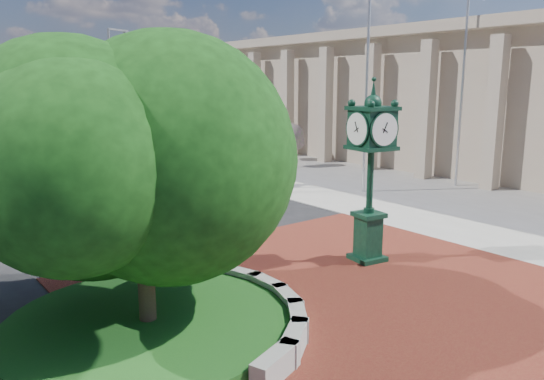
{
  "coord_description": "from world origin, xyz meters",
  "views": [
    {
      "loc": [
        -9.43,
        -9.92,
        5.36
      ],
      "look_at": [
        -0.45,
        1.5,
        2.4
      ],
      "focal_mm": 35.0,
      "sensor_mm": 36.0,
      "label": 1
    }
  ],
  "objects": [
    {
      "name": "tree_street",
      "position": [
        -4.0,
        18.0,
        3.24
      ],
      "size": [
        4.4,
        4.4,
        5.45
      ],
      "color": "#38281C",
      "rests_on": "ground"
    },
    {
      "name": "parked_car",
      "position": [
        4.47,
        34.53,
        0.79
      ],
      "size": [
        3.12,
        4.95,
        1.57
      ],
      "primitive_type": "imported",
      "rotation": [
        0.0,
        0.0,
        -0.3
      ],
      "color": "#4F140B",
      "rests_on": "ground"
    },
    {
      "name": "grass_bed",
      "position": [
        -5.0,
        0.0,
        0.2
      ],
      "size": [
        6.1,
        6.1,
        0.4
      ],
      "primitive_type": "cylinder",
      "color": "#124016",
      "rests_on": "ground"
    },
    {
      "name": "shrub_far",
      "position": [
        14.19,
        23.44,
        1.59
      ],
      "size": [
        1.2,
        1.2,
        2.2
      ],
      "color": "#38281C",
      "rests_on": "ground"
    },
    {
      "name": "shrub_near",
      "position": [
        12.27,
        15.45,
        1.59
      ],
      "size": [
        1.2,
        1.2,
        2.2
      ],
      "color": "#38281C",
      "rests_on": "ground"
    },
    {
      "name": "shrub_mid",
      "position": [
        13.94,
        18.17,
        1.59
      ],
      "size": [
        1.2,
        1.2,
        2.2
      ],
      "color": "#38281C",
      "rests_on": "ground"
    },
    {
      "name": "civic_building",
      "position": [
        23.6,
        12.0,
        4.33
      ],
      "size": [
        17.35,
        44.0,
        8.6
      ],
      "color": "tan",
      "rests_on": "ground"
    },
    {
      "name": "sidewalk",
      "position": [
        16.0,
        10.0,
        0.02
      ],
      "size": [
        20.0,
        50.0,
        0.04
      ],
      "primitive_type": "cube",
      "color": "#9E9B93",
      "rests_on": "ground"
    },
    {
      "name": "street_lamp_near",
      "position": [
        4.01,
        23.64,
        5.09
      ],
      "size": [
        1.84,
        0.94,
        8.69
      ],
      "color": "slate",
      "rests_on": "ground"
    },
    {
      "name": "flagpole_a",
      "position": [
        10.03,
        7.52,
        5.92
      ],
      "size": [
        1.8,
        0.28,
        11.56
      ],
      "color": "silver",
      "rests_on": "ground"
    },
    {
      "name": "plaza",
      "position": [
        0.0,
        -1.0,
        0.02
      ],
      "size": [
        12.0,
        12.0,
        0.04
      ],
      "primitive_type": "cube",
      "color": "maroon",
      "rests_on": "ground"
    },
    {
      "name": "ground",
      "position": [
        0.0,
        0.0,
        0.0
      ],
      "size": [
        200.0,
        200.0,
        0.0
      ],
      "primitive_type": "plane",
      "color": "black",
      "rests_on": "ground"
    },
    {
      "name": "flagpole_b",
      "position": [
        15.0,
        5.57,
        5.57
      ],
      "size": [
        1.7,
        0.2,
        10.87
      ],
      "color": "silver",
      "rests_on": "ground"
    },
    {
      "name": "tree_planter",
      "position": [
        -5.0,
        0.0,
        3.72
      ],
      "size": [
        5.2,
        5.2,
        6.33
      ],
      "color": "#38281C",
      "rests_on": "ground"
    },
    {
      "name": "post_clock",
      "position": [
        2.39,
        0.4,
        2.98
      ],
      "size": [
        1.27,
        1.27,
        5.42
      ],
      "color": "black",
      "rests_on": "ground"
    },
    {
      "name": "planter_wall",
      "position": [
        -2.71,
        -0.0,
        0.27
      ],
      "size": [
        2.96,
        6.77,
        0.54
      ],
      "color": "#9E9B93",
      "rests_on": "ground"
    }
  ]
}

